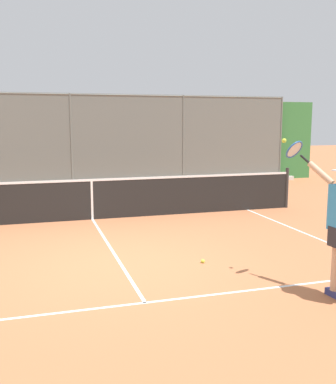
{
  "coord_description": "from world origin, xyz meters",
  "views": [
    {
      "loc": [
        1.3,
        6.98,
        2.3
      ],
      "look_at": [
        -0.98,
        -0.6,
        1.05
      ],
      "focal_mm": 42.29,
      "sensor_mm": 36.0,
      "label": 1
    }
  ],
  "objects": [
    {
      "name": "tennis_net",
      "position": [
        0.0,
        -3.52,
        0.49
      ],
      "size": [
        10.44,
        0.09,
        1.07
      ],
      "color": "#2D2D2D",
      "rests_on": "ground"
    },
    {
      "name": "ground_plane",
      "position": [
        0.0,
        0.0,
        0.0
      ],
      "size": [
        60.0,
        60.0,
        0.0
      ],
      "primitive_type": "plane",
      "color": "#B76B42"
    },
    {
      "name": "tennis_ball_near_baseline",
      "position": [
        -1.3,
        0.33,
        0.03
      ],
      "size": [
        0.07,
        0.07,
        0.07
      ],
      "primitive_type": "sphere",
      "color": "#D6E042",
      "rests_on": "ground"
    },
    {
      "name": "court_line_markings",
      "position": [
        0.0,
        1.96,
        0.0
      ],
      "size": [
        8.12,
        9.42,
        0.01
      ],
      "color": "white",
      "rests_on": "ground"
    },
    {
      "name": "fence_backdrop",
      "position": [
        0.0,
        -9.38,
        1.51
      ],
      "size": [
        19.09,
        1.37,
        3.22
      ],
      "color": "slate",
      "rests_on": "ground"
    }
  ]
}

